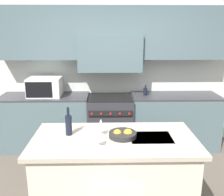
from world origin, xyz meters
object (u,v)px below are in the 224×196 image
at_px(wine_glass_near, 98,135).
at_px(wine_glass_far, 101,124).
at_px(range_stove, 110,122).
at_px(microwave, 45,87).
at_px(fruit_bowl, 123,134).
at_px(wine_bottle, 69,124).
at_px(oil_bottle_on_counter, 145,91).

bearing_deg(wine_glass_near, wine_glass_far, 86.33).
bearing_deg(range_stove, microwave, 179.03).
bearing_deg(wine_glass_near, fruit_bowl, 41.84).
xyz_separation_m(microwave, wine_bottle, (0.63, -1.58, -0.06)).
bearing_deg(oil_bottle_on_counter, microwave, -179.75).
height_order(wine_glass_far, oil_bottle_on_counter, oil_bottle_on_counter).
height_order(range_stove, fruit_bowl, fruit_bowl).
xyz_separation_m(wine_bottle, oil_bottle_on_counter, (1.07, 1.59, -0.03)).
relative_size(wine_glass_near, oil_bottle_on_counter, 1.02).
height_order(range_stove, wine_glass_far, wine_glass_far).
relative_size(microwave, wine_bottle, 1.74).
xyz_separation_m(wine_glass_far, fruit_bowl, (0.23, -0.06, -0.10)).
bearing_deg(fruit_bowl, wine_glass_near, -138.16).
bearing_deg(oil_bottle_on_counter, fruit_bowl, -106.40).
xyz_separation_m(microwave, fruit_bowl, (1.21, -1.65, -0.15)).
distance_m(wine_bottle, fruit_bowl, 0.60).
xyz_separation_m(wine_bottle, fruit_bowl, (0.58, -0.07, -0.09)).
bearing_deg(microwave, wine_glass_near, -62.97).
relative_size(microwave, oil_bottle_on_counter, 2.99).
height_order(range_stove, wine_glass_near, wine_glass_near).
distance_m(wine_glass_near, oil_bottle_on_counter, 2.03).
bearing_deg(wine_glass_far, fruit_bowl, -13.50).
bearing_deg(wine_bottle, wine_glass_far, -2.47).
bearing_deg(wine_glass_near, range_stove, 85.67).
bearing_deg(range_stove, wine_glass_far, -94.45).
bearing_deg(wine_glass_far, wine_glass_near, -93.67).
bearing_deg(wine_glass_far, microwave, 121.47).
bearing_deg(wine_glass_far, range_stove, 85.55).
bearing_deg(range_stove, wine_glass_near, -94.33).
distance_m(range_stove, oil_bottle_on_counter, 0.82).
xyz_separation_m(range_stove, microwave, (-1.10, 0.02, 0.64)).
height_order(range_stove, microwave, microwave).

